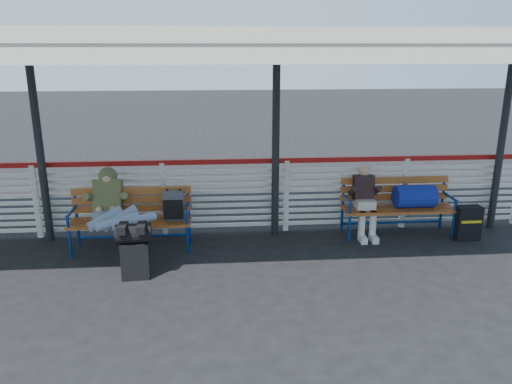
{
  "coord_description": "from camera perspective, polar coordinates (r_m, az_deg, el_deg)",
  "views": [
    {
      "loc": [
        0.87,
        -5.91,
        2.97
      ],
      "look_at": [
        1.43,
        1.0,
        0.94
      ],
      "focal_mm": 35.0,
      "sensor_mm": 36.0,
      "label": 1
    }
  ],
  "objects": [
    {
      "name": "luggage_stack",
      "position": [
        6.79,
        -13.71,
        -6.33
      ],
      "size": [
        0.47,
        0.29,
        0.76
      ],
      "rotation": [
        0.0,
        0.0,
        0.07
      ],
      "color": "black",
      "rests_on": "ground"
    },
    {
      "name": "suitcase_side",
      "position": [
        8.63,
        23.01,
        -3.24
      ],
      "size": [
        0.4,
        0.25,
        0.55
      ],
      "rotation": [
        0.0,
        0.0,
        0.02
      ],
      "color": "black",
      "rests_on": "ground"
    },
    {
      "name": "canopy",
      "position": [
        6.83,
        -12.46,
        16.52
      ],
      "size": [
        12.6,
        3.6,
        3.16
      ],
      "color": "silver",
      "rests_on": "ground"
    },
    {
      "name": "bench_right",
      "position": [
        8.42,
        16.85,
        -0.71
      ],
      "size": [
        1.8,
        0.56,
        0.92
      ],
      "color": "#A96620",
      "rests_on": "ground"
    },
    {
      "name": "ground",
      "position": [
        6.67,
        -11.82,
        -10.51
      ],
      "size": [
        60.0,
        60.0,
        0.0
      ],
      "primitive_type": "plane",
      "color": "black",
      "rests_on": "ground"
    },
    {
      "name": "companion_person",
      "position": [
        8.19,
        12.34,
        -0.93
      ],
      "size": [
        0.32,
        0.66,
        1.15
      ],
      "color": "beige",
      "rests_on": "ground"
    },
    {
      "name": "fence",
      "position": [
        8.19,
        -10.52,
        -0.36
      ],
      "size": [
        12.08,
        0.08,
        1.24
      ],
      "color": "silver",
      "rests_on": "ground"
    },
    {
      "name": "traveler_man",
      "position": [
        7.39,
        -15.7,
        -2.39
      ],
      "size": [
        0.94,
        1.64,
        0.77
      ],
      "color": "#7F94AB",
      "rests_on": "ground"
    },
    {
      "name": "bench_left",
      "position": [
        7.69,
        -12.82,
        -2.18
      ],
      "size": [
        1.8,
        0.56,
        0.92
      ],
      "color": "#A96620",
      "rests_on": "ground"
    }
  ]
}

